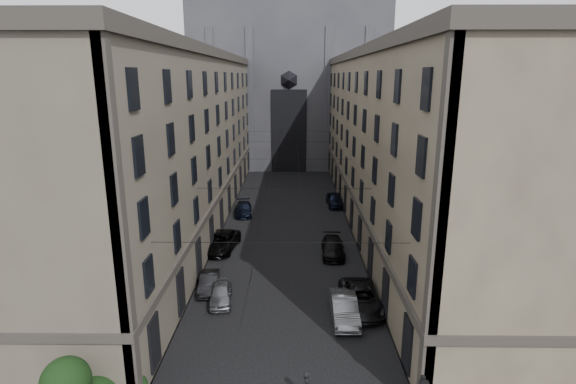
{
  "coord_description": "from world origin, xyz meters",
  "views": [
    {
      "loc": [
        0.64,
        -12.71,
        16.22
      ],
      "look_at": [
        0.37,
        13.74,
        9.35
      ],
      "focal_mm": 28.0,
      "sensor_mm": 36.0,
      "label": 1
    }
  ],
  "objects_px": {
    "car_right_midnear": "(361,298)",
    "car_right_midfar": "(333,247)",
    "car_left_near": "(221,293)",
    "car_right_near": "(344,308)",
    "gothic_tower": "(289,67)",
    "car_left_midfar": "(221,242)",
    "car_left_far": "(244,209)",
    "car_left_midnear": "(209,283)",
    "car_right_far": "(335,200)"
  },
  "relations": [
    {
      "from": "gothic_tower",
      "to": "car_right_far",
      "type": "height_order",
      "value": "gothic_tower"
    },
    {
      "from": "car_left_near",
      "to": "car_left_midnear",
      "type": "xyz_separation_m",
      "value": [
        -1.19,
        1.81,
        -0.03
      ]
    },
    {
      "from": "car_right_near",
      "to": "car_right_midfar",
      "type": "relative_size",
      "value": 0.96
    },
    {
      "from": "car_left_midfar",
      "to": "car_right_midfar",
      "type": "relative_size",
      "value": 1.16
    },
    {
      "from": "car_left_midnear",
      "to": "car_left_midfar",
      "type": "xyz_separation_m",
      "value": [
        -0.38,
        8.39,
        0.16
      ]
    },
    {
      "from": "car_left_midnear",
      "to": "car_right_midnear",
      "type": "relative_size",
      "value": 0.69
    },
    {
      "from": "car_right_near",
      "to": "gothic_tower",
      "type": "bearing_deg",
      "value": 93.66
    },
    {
      "from": "car_right_midnear",
      "to": "car_right_midfar",
      "type": "relative_size",
      "value": 1.14
    },
    {
      "from": "car_left_midfar",
      "to": "car_left_far",
      "type": "bearing_deg",
      "value": 93.01
    },
    {
      "from": "car_right_far",
      "to": "car_right_near",
      "type": "bearing_deg",
      "value": -96.34
    },
    {
      "from": "gothic_tower",
      "to": "car_left_midfar",
      "type": "bearing_deg",
      "value": -97.45
    },
    {
      "from": "gothic_tower",
      "to": "car_left_near",
      "type": "distance_m",
      "value": 60.29
    },
    {
      "from": "car_right_midnear",
      "to": "car_right_midfar",
      "type": "distance_m",
      "value": 10.01
    },
    {
      "from": "car_right_near",
      "to": "car_right_far",
      "type": "height_order",
      "value": "car_right_far"
    },
    {
      "from": "car_left_far",
      "to": "car_right_far",
      "type": "height_order",
      "value": "car_right_far"
    },
    {
      "from": "gothic_tower",
      "to": "car_left_near",
      "type": "bearing_deg",
      "value": -94.6
    },
    {
      "from": "gothic_tower",
      "to": "car_left_far",
      "type": "xyz_separation_m",
      "value": [
        -5.24,
        -36.06,
        -17.09
      ]
    },
    {
      "from": "car_left_midnear",
      "to": "car_right_midfar",
      "type": "xyz_separation_m",
      "value": [
        10.24,
        7.27,
        0.08
      ]
    },
    {
      "from": "car_right_near",
      "to": "car_right_midnear",
      "type": "bearing_deg",
      "value": 47.01
    },
    {
      "from": "car_right_midnear",
      "to": "car_right_midfar",
      "type": "height_order",
      "value": "car_right_midnear"
    },
    {
      "from": "car_left_midnear",
      "to": "car_left_midfar",
      "type": "distance_m",
      "value": 8.4
    },
    {
      "from": "car_left_midnear",
      "to": "car_left_far",
      "type": "height_order",
      "value": "car_left_far"
    },
    {
      "from": "car_left_far",
      "to": "car_right_midfar",
      "type": "bearing_deg",
      "value": -58.44
    },
    {
      "from": "car_right_near",
      "to": "car_right_midnear",
      "type": "distance_m",
      "value": 2.0
    },
    {
      "from": "gothic_tower",
      "to": "car_right_near",
      "type": "relative_size",
      "value": 11.83
    },
    {
      "from": "car_left_midfar",
      "to": "car_left_far",
      "type": "xyz_separation_m",
      "value": [
        0.96,
        11.36,
        -0.11
      ]
    },
    {
      "from": "car_right_midnear",
      "to": "car_right_far",
      "type": "xyz_separation_m",
      "value": [
        0.51,
        26.21,
        0.02
      ]
    },
    {
      "from": "car_left_far",
      "to": "car_right_near",
      "type": "bearing_deg",
      "value": -74.6
    },
    {
      "from": "gothic_tower",
      "to": "car_right_midfar",
      "type": "bearing_deg",
      "value": -84.81
    },
    {
      "from": "car_left_near",
      "to": "car_right_near",
      "type": "bearing_deg",
      "value": -20.89
    },
    {
      "from": "car_left_midnear",
      "to": "car_right_far",
      "type": "xyz_separation_m",
      "value": [
        11.89,
        23.54,
        0.16
      ]
    },
    {
      "from": "car_left_near",
      "to": "car_right_near",
      "type": "height_order",
      "value": "car_right_near"
    },
    {
      "from": "car_left_midfar",
      "to": "car_right_far",
      "type": "relative_size",
      "value": 1.22
    },
    {
      "from": "car_left_midnear",
      "to": "car_right_near",
      "type": "bearing_deg",
      "value": -27.22
    },
    {
      "from": "gothic_tower",
      "to": "car_right_midnear",
      "type": "height_order",
      "value": "gothic_tower"
    },
    {
      "from": "car_left_far",
      "to": "car_right_midnear",
      "type": "relative_size",
      "value": 0.84
    },
    {
      "from": "car_left_midnear",
      "to": "car_right_midnear",
      "type": "distance_m",
      "value": 11.69
    },
    {
      "from": "car_left_near",
      "to": "car_left_midfar",
      "type": "xyz_separation_m",
      "value": [
        -1.57,
        10.2,
        0.13
      ]
    },
    {
      "from": "car_right_near",
      "to": "car_right_far",
      "type": "xyz_separation_m",
      "value": [
        1.87,
        27.68,
        0.02
      ]
    },
    {
      "from": "car_left_near",
      "to": "car_left_midfar",
      "type": "relative_size",
      "value": 0.69
    },
    {
      "from": "car_right_midnear",
      "to": "car_left_near",
      "type": "bearing_deg",
      "value": 173.87
    },
    {
      "from": "car_right_near",
      "to": "car_right_far",
      "type": "distance_m",
      "value": 27.75
    },
    {
      "from": "car_right_midnear",
      "to": "car_right_midfar",
      "type": "xyz_separation_m",
      "value": [
        -1.14,
        9.94,
        -0.07
      ]
    },
    {
      "from": "car_left_near",
      "to": "car_right_near",
      "type": "distance_m",
      "value": 9.14
    },
    {
      "from": "car_right_near",
      "to": "car_right_midfar",
      "type": "distance_m",
      "value": 11.41
    },
    {
      "from": "car_right_midnear",
      "to": "car_right_far",
      "type": "distance_m",
      "value": 26.22
    },
    {
      "from": "gothic_tower",
      "to": "car_left_midfar",
      "type": "relative_size",
      "value": 9.84
    },
    {
      "from": "gothic_tower",
      "to": "car_right_midnear",
      "type": "bearing_deg",
      "value": -84.58
    },
    {
      "from": "car_right_near",
      "to": "car_right_midfar",
      "type": "xyz_separation_m",
      "value": [
        0.21,
        11.41,
        -0.07
      ]
    },
    {
      "from": "car_left_far",
      "to": "gothic_tower",
      "type": "bearing_deg",
      "value": 75.57
    }
  ]
}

